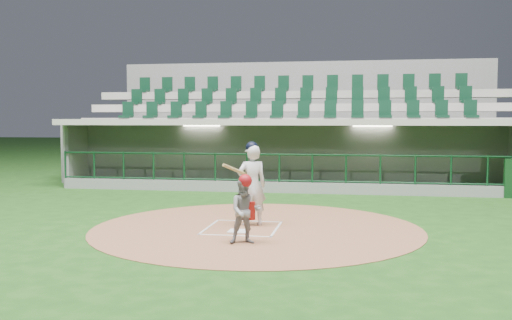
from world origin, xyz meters
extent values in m
plane|color=#184112|center=(0.00, 0.00, 0.00)|extent=(120.00, 120.00, 0.00)
cylinder|color=brown|center=(0.30, -0.20, 0.01)|extent=(7.20, 7.20, 0.01)
cube|color=white|center=(0.00, -0.70, 0.02)|extent=(0.43, 0.43, 0.02)
cube|color=silver|center=(-0.75, -0.30, 0.02)|extent=(0.05, 1.80, 0.01)
cube|color=silver|center=(0.75, -0.30, 0.02)|extent=(0.05, 1.80, 0.01)
cube|color=white|center=(0.00, 0.55, 0.02)|extent=(1.55, 0.05, 0.01)
cube|color=white|center=(0.00, -1.15, 0.02)|extent=(1.55, 0.05, 0.01)
cube|color=slate|center=(0.00, 7.50, -0.55)|extent=(15.00, 3.00, 0.10)
cube|color=slate|center=(0.00, 9.10, 0.85)|extent=(15.00, 0.20, 2.70)
cube|color=#AAA897|center=(0.00, 8.98, 1.10)|extent=(13.50, 0.04, 0.90)
cube|color=slate|center=(-7.50, 7.50, 0.85)|extent=(0.20, 3.00, 2.70)
cube|color=slate|center=(7.50, 7.50, 0.85)|extent=(0.20, 3.00, 2.70)
cube|color=#ACA89B|center=(0.00, 7.25, 2.30)|extent=(15.40, 3.50, 0.20)
cube|color=slate|center=(0.00, 5.95, 0.15)|extent=(15.00, 0.15, 0.40)
cube|color=black|center=(0.00, 5.95, 1.73)|extent=(15.00, 0.01, 0.95)
cube|color=brown|center=(0.00, 8.55, -0.28)|extent=(12.75, 0.40, 0.45)
cube|color=white|center=(-3.00, 7.50, 2.17)|extent=(1.30, 0.35, 0.04)
cube|color=white|center=(3.00, 7.50, 2.17)|extent=(1.30, 0.35, 0.04)
imported|color=#A71712|center=(-5.04, 8.17, 0.29)|extent=(1.14, 0.85, 1.58)
imported|color=#B41D13|center=(-2.73, 8.19, 0.40)|extent=(1.14, 0.84, 1.80)
imported|color=#AD1712|center=(2.14, 8.05, 0.43)|extent=(0.97, 0.69, 1.87)
imported|color=#A01116|center=(4.05, 8.18, 0.43)|extent=(1.76, 0.69, 1.86)
cube|color=slate|center=(0.00, 10.75, 1.15)|extent=(17.00, 6.50, 2.50)
cube|color=#A6A196|center=(0.00, 9.25, 2.30)|extent=(16.60, 0.95, 0.30)
cube|color=#A9A299|center=(0.00, 10.20, 2.85)|extent=(16.60, 0.95, 0.30)
cube|color=gray|center=(0.00, 11.15, 3.40)|extent=(16.60, 0.95, 0.30)
cube|color=slate|center=(0.00, 14.10, 2.53)|extent=(17.00, 0.25, 5.05)
imported|color=silver|center=(0.15, 0.05, 0.91)|extent=(0.78, 0.66, 1.80)
sphere|color=black|center=(0.15, 0.05, 1.75)|extent=(0.28, 0.28, 0.28)
cylinder|color=#A18749|center=(-0.10, -0.20, 1.25)|extent=(0.58, 0.79, 0.39)
imported|color=gray|center=(0.35, -1.81, 0.64)|extent=(0.72, 0.62, 1.25)
sphere|color=#A21118|center=(0.35, -1.81, 1.21)|extent=(0.26, 0.26, 0.26)
cube|color=#A51511|center=(0.35, -1.66, 0.62)|extent=(0.32, 0.10, 0.35)
camera|label=1|loc=(2.37, -12.37, 2.36)|focal=40.00mm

